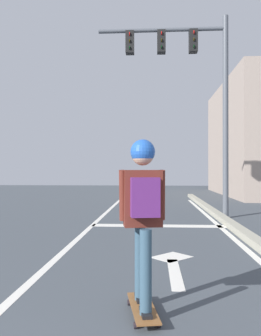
# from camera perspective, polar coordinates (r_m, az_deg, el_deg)

# --- Properties ---
(lane_line_center) EXTENTS (0.12, 20.00, 0.01)m
(lane_line_center) POSITION_cam_1_polar(r_m,az_deg,el_deg) (6.09, -10.98, -13.38)
(lane_line_center) COLOR silver
(lane_line_center) RESTS_ON ground
(lane_line_curbside) EXTENTS (0.12, 20.00, 0.01)m
(lane_line_curbside) POSITION_cam_1_polar(r_m,az_deg,el_deg) (6.12, 19.46, -13.32)
(lane_line_curbside) COLOR silver
(lane_line_curbside) RESTS_ON ground
(stop_bar) EXTENTS (3.27, 0.40, 0.01)m
(stop_bar) POSITION_cam_1_polar(r_m,az_deg,el_deg) (8.66, 4.61, -9.43)
(stop_bar) COLOR silver
(stop_bar) RESTS_ON ground
(lane_arrow_stem) EXTENTS (0.16, 1.40, 0.01)m
(lane_arrow_stem) POSITION_cam_1_polar(r_m,az_deg,el_deg) (4.88, 7.32, -16.74)
(lane_arrow_stem) COLOR silver
(lane_arrow_stem) RESTS_ON ground
(lane_arrow_head) EXTENTS (0.71, 0.71, 0.01)m
(lane_arrow_head) POSITION_cam_1_polar(r_m,az_deg,el_deg) (5.70, 6.77, -14.31)
(lane_arrow_head) COLOR silver
(lane_arrow_head) RESTS_ON ground
(skateboard) EXTENTS (0.35, 0.80, 0.09)m
(skateboard) POSITION_cam_1_polar(r_m,az_deg,el_deg) (3.56, 2.03, -22.00)
(skateboard) COLOR brown
(skateboard) RESTS_ON ground
(skater) EXTENTS (0.44, 0.61, 1.59)m
(skater) POSITION_cam_1_polar(r_m,az_deg,el_deg) (3.30, 2.07, -5.57)
(skater) COLOR #335063
(skater) RESTS_ON skateboard
(traffic_signal_mast) EXTENTS (3.73, 0.34, 5.79)m
(traffic_signal_mast) POSITION_cam_1_polar(r_m,az_deg,el_deg) (10.48, 9.72, 15.09)
(traffic_signal_mast) COLOR #50555D
(traffic_signal_mast) RESTS_ON ground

